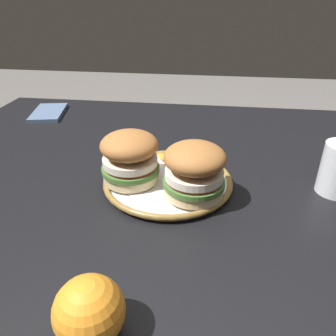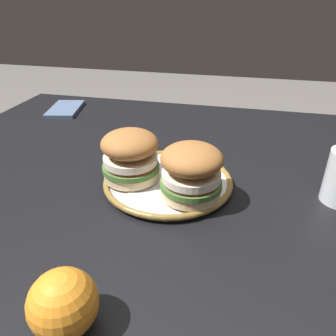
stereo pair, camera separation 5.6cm
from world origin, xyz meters
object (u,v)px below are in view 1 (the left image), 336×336
Objects in this scene: sandwich_half_left at (194,169)px; whole_orange at (91,311)px; dining_table at (152,208)px; sandwich_half_right at (130,156)px; dinner_plate at (168,181)px.

sandwich_half_left reaches higher than whole_orange.
sandwich_half_right is at bearing 62.78° from dining_table.
sandwich_half_right reaches higher than whole_orange.
dinner_plate reaches higher than dining_table.
sandwich_half_left reaches higher than dinner_plate.
whole_orange is at bearing 83.21° from dinner_plate.
sandwich_half_left is at bearing -108.20° from whole_orange.
dinner_plate is 0.34m from whole_orange.
whole_orange is (-0.00, 0.38, 0.13)m from dining_table.
sandwich_half_left is 1.19× the size of sandwich_half_right.
dining_table is 8.45× the size of sandwich_half_left.
dinner_plate is 3.22× the size of whole_orange.
dinner_plate is at bearing 134.19° from dining_table.
dinner_plate is 0.09m from sandwich_half_right.
dining_table is at bearing -117.22° from sandwich_half_right.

